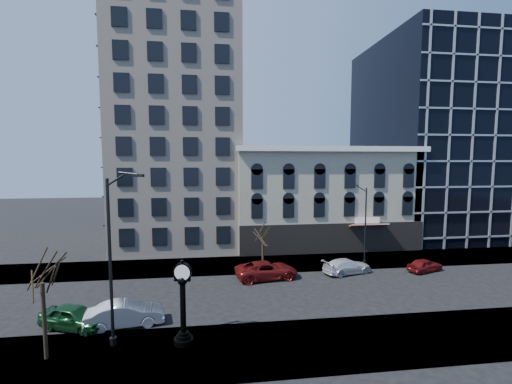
{
  "coord_description": "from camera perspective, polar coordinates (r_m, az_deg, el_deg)",
  "views": [
    {
      "loc": [
        -1.92,
        -26.67,
        10.79
      ],
      "look_at": [
        2.0,
        4.0,
        8.0
      ],
      "focal_mm": 24.0,
      "sensor_mm": 36.0,
      "label": 1
    }
  ],
  "objects": [
    {
      "name": "bare_tree_far",
      "position": [
        34.7,
        1.15,
        -6.5
      ],
      "size": [
        2.83,
        2.83,
        4.86
      ],
      "color": "#312618",
      "rests_on": "sidewalk_far"
    },
    {
      "name": "glass_office",
      "position": [
        58.52,
        28.43,
        7.69
      ],
      "size": [
        20.0,
        20.15,
        28.0
      ],
      "color": "black",
      "rests_on": "ground"
    },
    {
      "name": "bare_tree_near",
      "position": [
        21.73,
        -32.18,
        -10.4
      ],
      "size": [
        3.96,
        3.96,
        6.8
      ],
      "color": "#312618",
      "rests_on": "sidewalk_near"
    },
    {
      "name": "car_near_a",
      "position": [
        26.28,
        -28.07,
        -17.9
      ],
      "size": [
        4.84,
        3.34,
        1.53
      ],
      "primitive_type": "imported",
      "rotation": [
        0.0,
        0.0,
        1.19
      ],
      "color": "#143F1E",
      "rests_on": "ground"
    },
    {
      "name": "car_far_a",
      "position": [
        32.28,
        1.77,
        -12.87
      ],
      "size": [
        6.07,
        3.45,
        1.6
      ],
      "primitive_type": "imported",
      "rotation": [
        0.0,
        0.0,
        1.72
      ],
      "color": "maroon",
      "rests_on": "ground"
    },
    {
      "name": "street_lamp_near",
      "position": [
        20.59,
        -21.66,
        -3.33
      ],
      "size": [
        2.58,
        1.08,
        10.29
      ],
      "rotation": [
        0.0,
        0.0,
        -0.31
      ],
      "color": "black",
      "rests_on": "sidewalk_near"
    },
    {
      "name": "street_clock",
      "position": [
        21.41,
        -12.08,
        -18.04
      ],
      "size": [
        1.14,
        1.14,
        5.03
      ],
      "rotation": [
        0.0,
        0.0,
        -0.22
      ],
      "color": "black",
      "rests_on": "sidewalk_near"
    },
    {
      "name": "sidewalk_near",
      "position": [
        21.62,
        -1.34,
        -24.6
      ],
      "size": [
        160.0,
        6.0,
        0.12
      ],
      "primitive_type": "cube",
      "color": "gray",
      "rests_on": "ground"
    },
    {
      "name": "cream_tower",
      "position": [
        46.53,
        -12.81,
        15.59
      ],
      "size": [
        15.9,
        15.4,
        42.5
      ],
      "color": "beige",
      "rests_on": "ground"
    },
    {
      "name": "street_lamp_far",
      "position": [
        36.84,
        16.98,
        -1.82
      ],
      "size": [
        2.18,
        0.41,
        8.4
      ],
      "rotation": [
        0.0,
        0.0,
        3.07
      ],
      "color": "black",
      "rests_on": "sidewalk_far"
    },
    {
      "name": "car_far_b",
      "position": [
        34.84,
        14.93,
        -11.85
      ],
      "size": [
        5.21,
        3.15,
        1.41
      ],
      "primitive_type": "imported",
      "rotation": [
        0.0,
        0.0,
        1.83
      ],
      "color": "silver",
      "rests_on": "ground"
    },
    {
      "name": "sidewalk_far",
      "position": [
        36.34,
        -4.02,
        -12.03
      ],
      "size": [
        160.0,
        6.0,
        0.12
      ],
      "primitive_type": "cube",
      "color": "gray",
      "rests_on": "ground"
    },
    {
      "name": "victorian_row",
      "position": [
        45.04,
        10.77,
        -1.04
      ],
      "size": [
        22.6,
        11.19,
        12.5
      ],
      "color": "#A8A28B",
      "rests_on": "ground"
    },
    {
      "name": "car_far_c",
      "position": [
        38.04,
        26.3,
        -10.87
      ],
      "size": [
        4.03,
        2.62,
        1.28
      ],
      "primitive_type": "imported",
      "rotation": [
        0.0,
        0.0,
        1.9
      ],
      "color": "maroon",
      "rests_on": "ground"
    },
    {
      "name": "car_near_b",
      "position": [
        25.3,
        -20.95,
        -18.44
      ],
      "size": [
        5.14,
        2.62,
        1.62
      ],
      "primitive_type": "imported",
      "rotation": [
        0.0,
        0.0,
        1.77
      ],
      "color": "silver",
      "rests_on": "ground"
    },
    {
      "name": "ground",
      "position": [
        28.83,
        -3.07,
        -16.83
      ],
      "size": [
        160.0,
        160.0,
        0.0
      ],
      "primitive_type": "plane",
      "color": "black",
      "rests_on": "ground"
    }
  ]
}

